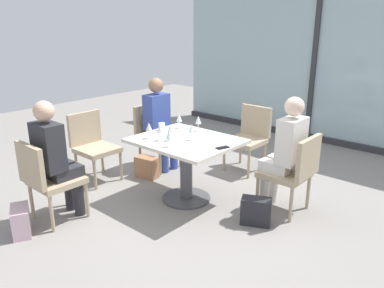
% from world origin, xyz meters
% --- Properties ---
extents(ground_plane, '(12.00, 12.00, 0.00)m').
position_xyz_m(ground_plane, '(0.00, 0.00, 0.00)').
color(ground_plane, gray).
extents(window_wall_backdrop, '(5.34, 0.10, 2.70)m').
position_xyz_m(window_wall_backdrop, '(0.00, 3.20, 1.21)').
color(window_wall_backdrop, '#9CB7BC').
rests_on(window_wall_backdrop, ground_plane).
extents(dining_table_main, '(1.11, 0.93, 0.73)m').
position_xyz_m(dining_table_main, '(0.00, 0.00, 0.54)').
color(dining_table_main, silver).
rests_on(dining_table_main, ground_plane).
extents(chair_far_left, '(0.50, 0.46, 0.87)m').
position_xyz_m(chair_far_left, '(-1.06, 0.51, 0.50)').
color(chair_far_left, tan).
rests_on(chair_far_left, ground_plane).
extents(chair_front_left, '(0.46, 0.50, 0.87)m').
position_xyz_m(chair_front_left, '(-0.70, -1.30, 0.50)').
color(chair_front_left, tan).
rests_on(chair_front_left, ground_plane).
extents(chair_far_right, '(0.50, 0.46, 0.87)m').
position_xyz_m(chair_far_right, '(1.06, 0.51, 0.50)').
color(chair_far_right, tan).
rests_on(chair_far_right, ground_plane).
extents(chair_side_end, '(0.50, 0.46, 0.87)m').
position_xyz_m(chair_side_end, '(-1.31, -0.34, 0.50)').
color(chair_side_end, tan).
rests_on(chair_side_end, ground_plane).
extents(chair_near_window, '(0.46, 0.51, 0.87)m').
position_xyz_m(chair_near_window, '(0.00, 1.30, 0.50)').
color(chair_near_window, tan).
rests_on(chair_near_window, ground_plane).
extents(person_far_left, '(0.39, 0.34, 1.26)m').
position_xyz_m(person_far_left, '(-0.95, 0.51, 0.70)').
color(person_far_left, '#384C9E').
rests_on(person_far_left, ground_plane).
extents(person_front_left, '(0.34, 0.39, 1.26)m').
position_xyz_m(person_front_left, '(-0.70, -1.19, 0.70)').
color(person_front_left, '#28282D').
rests_on(person_front_left, ground_plane).
extents(person_far_right, '(0.39, 0.34, 1.26)m').
position_xyz_m(person_far_right, '(0.95, 0.51, 0.70)').
color(person_far_right, silver).
rests_on(person_far_right, ground_plane).
extents(wine_glass_0, '(0.07, 0.07, 0.18)m').
position_xyz_m(wine_glass_0, '(-0.36, 0.27, 0.86)').
color(wine_glass_0, silver).
rests_on(wine_glass_0, dining_table_main).
extents(wine_glass_1, '(0.07, 0.07, 0.18)m').
position_xyz_m(wine_glass_1, '(0.05, -0.31, 0.86)').
color(wine_glass_1, silver).
rests_on(wine_glass_1, dining_table_main).
extents(wine_glass_2, '(0.07, 0.07, 0.18)m').
position_xyz_m(wine_glass_2, '(-0.12, 0.35, 0.86)').
color(wine_glass_2, silver).
rests_on(wine_glass_2, dining_table_main).
extents(wine_glass_3, '(0.07, 0.07, 0.18)m').
position_xyz_m(wine_glass_3, '(-0.10, -0.15, 0.86)').
color(wine_glass_3, silver).
rests_on(wine_glass_3, dining_table_main).
extents(wine_glass_4, '(0.07, 0.07, 0.18)m').
position_xyz_m(wine_glass_4, '(0.07, 0.01, 0.86)').
color(wine_glass_4, silver).
rests_on(wine_glass_4, dining_table_main).
extents(wine_glass_5, '(0.07, 0.07, 0.18)m').
position_xyz_m(wine_glass_5, '(-0.33, -0.25, 0.86)').
color(wine_glass_5, silver).
rests_on(wine_glass_5, dining_table_main).
extents(wine_glass_6, '(0.07, 0.07, 0.18)m').
position_xyz_m(wine_glass_6, '(-0.18, -0.22, 0.86)').
color(wine_glass_6, silver).
rests_on(wine_glass_6, dining_table_main).
extents(coffee_cup, '(0.08, 0.08, 0.09)m').
position_xyz_m(coffee_cup, '(-0.46, 0.08, 0.78)').
color(coffee_cup, white).
rests_on(coffee_cup, dining_table_main).
extents(cell_phone_on_table, '(0.11, 0.16, 0.01)m').
position_xyz_m(cell_phone_on_table, '(0.49, 0.02, 0.73)').
color(cell_phone_on_table, black).
rests_on(cell_phone_on_table, dining_table_main).
extents(handbag_0, '(0.32, 0.21, 0.28)m').
position_xyz_m(handbag_0, '(-0.83, 0.14, 0.14)').
color(handbag_0, '#A3704C').
rests_on(handbag_0, ground_plane).
extents(handbag_1, '(0.34, 0.27, 0.28)m').
position_xyz_m(handbag_1, '(-0.69, -1.62, 0.14)').
color(handbag_1, beige).
rests_on(handbag_1, ground_plane).
extents(handbag_2, '(0.34, 0.28, 0.28)m').
position_xyz_m(handbag_2, '(0.91, 0.05, 0.14)').
color(handbag_2, '#232328').
rests_on(handbag_2, ground_plane).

